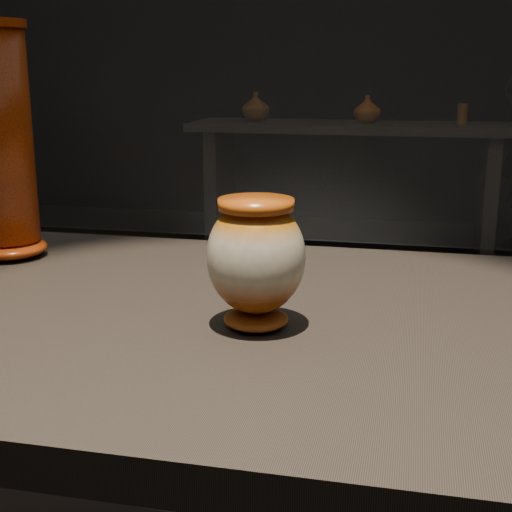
{
  "coord_description": "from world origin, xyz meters",
  "views": [
    {
      "loc": [
        0.3,
        -0.93,
        1.23
      ],
      "look_at": [
        0.1,
        -0.06,
        1.0
      ],
      "focal_mm": 50.0,
      "sensor_mm": 36.0,
      "label": 1
    }
  ],
  "objects_px": {
    "main_vase": "(256,258)",
    "tall_vase": "(1,146)",
    "display_plinth": "(200,474)",
    "back_shelf": "(349,165)"
  },
  "relations": [
    {
      "from": "display_plinth",
      "to": "main_vase",
      "type": "xyz_separation_m",
      "value": [
        0.1,
        -0.06,
        0.36
      ]
    },
    {
      "from": "tall_vase",
      "to": "back_shelf",
      "type": "distance_m",
      "value": 3.45
    },
    {
      "from": "main_vase",
      "to": "tall_vase",
      "type": "relative_size",
      "value": 0.42
    },
    {
      "from": "display_plinth",
      "to": "tall_vase",
      "type": "xyz_separation_m",
      "value": [
        -0.41,
        0.2,
        0.47
      ]
    },
    {
      "from": "tall_vase",
      "to": "main_vase",
      "type": "bearing_deg",
      "value": -26.56
    },
    {
      "from": "display_plinth",
      "to": "main_vase",
      "type": "distance_m",
      "value": 0.38
    },
    {
      "from": "main_vase",
      "to": "display_plinth",
      "type": "bearing_deg",
      "value": 150.26
    },
    {
      "from": "back_shelf",
      "to": "display_plinth",
      "type": "bearing_deg",
      "value": -88.23
    },
    {
      "from": "main_vase",
      "to": "back_shelf",
      "type": "xyz_separation_m",
      "value": [
        -0.21,
        3.66,
        -0.36
      ]
    },
    {
      "from": "display_plinth",
      "to": "back_shelf",
      "type": "height_order",
      "value": "same"
    }
  ]
}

